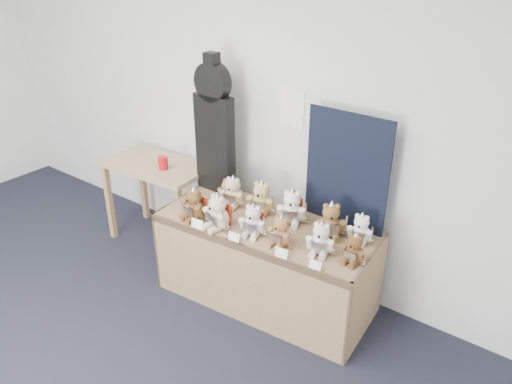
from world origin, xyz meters
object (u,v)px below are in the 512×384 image
Objects in this scene: side_table at (158,177)px; teddy_back_centre_right at (292,208)px; red_cup at (163,163)px; teddy_back_right at (331,221)px; teddy_front_left at (217,213)px; teddy_back_far_left at (227,192)px; guitar_case at (214,127)px; teddy_back_left at (233,193)px; teddy_front_far_left at (194,205)px; teddy_back_end at (361,230)px; teddy_back_centre_left at (261,199)px; teddy_front_centre at (253,221)px; teddy_front_right at (281,232)px; teddy_front_far_right at (321,239)px; display_table at (261,245)px; teddy_front_end at (354,250)px.

teddy_back_centre_right is (1.43, 0.00, 0.14)m from side_table.
teddy_back_centre_right is (1.29, 0.05, -0.04)m from red_cup.
teddy_back_right is at bearing -3.57° from side_table.
teddy_front_left is 1.36× the size of teddy_back_far_left.
guitar_case is 3.95× the size of teddy_back_right.
red_cup is (0.14, -0.04, 0.18)m from side_table.
teddy_back_left is 0.08m from teddy_back_far_left.
teddy_back_end is (1.15, 0.44, -0.01)m from teddy_front_far_left.
teddy_back_centre_left is 0.32m from teddy_back_far_left.
teddy_front_centre is 0.53m from teddy_back_far_left.
teddy_front_far_right reaches higher than teddy_front_right.
teddy_front_right is 0.32m from teddy_back_centre_right.
teddy_back_centre_right is at bearing 2.06° from red_cup.
teddy_back_left is at bearing 152.21° from teddy_front_far_right.
teddy_front_far_right is at bearing -31.08° from teddy_back_centre_left.
teddy_back_centre_right is at bearing 54.39° from teddy_front_left.
teddy_front_left is at bearing 177.40° from teddy_back_right.
red_cup is 0.41× the size of teddy_back_left.
teddy_back_right is at bearing -5.59° from teddy_back_left.
teddy_front_right is at bearing -147.99° from teddy_back_end.
side_table is (-1.30, 0.20, 0.12)m from display_table.
teddy_front_far_right is 0.67m from teddy_back_centre_left.
teddy_front_left is 0.50m from teddy_front_right.
guitar_case is at bearing 155.78° from teddy_back_centre_left.
side_table is 4.19× the size of teddy_front_end.
teddy_back_right is at bearing 60.18° from teddy_front_right.
teddy_back_left is at bearing 130.68° from teddy_front_centre.
teddy_front_left is at bearing 174.98° from teddy_front_far_right.
teddy_back_end is at bearing 35.16° from teddy_front_left.
teddy_front_far_left is 0.73m from teddy_back_centre_right.
display_table is at bearing 75.08° from teddy_front_centre.
teddy_front_left is 0.36m from teddy_back_left.
teddy_back_left is (0.92, -0.05, 0.14)m from side_table.
teddy_back_left is at bearing 79.09° from teddy_front_far_left.
teddy_back_centre_right reaches higher than side_table.
teddy_back_left reaches higher than teddy_back_end.
teddy_front_far_left is 0.92× the size of teddy_front_left.
teddy_front_end is (1.41, -0.27, -0.46)m from guitar_case.
teddy_front_left is at bearing -178.64° from teddy_front_centre.
teddy_front_far_left is at bearing -26.59° from red_cup.
teddy_front_far_left is at bearing -28.97° from side_table.
side_table is 3.25× the size of teddy_front_left.
teddy_front_right is 0.38m from teddy_back_right.
guitar_case is at bearing 118.39° from teddy_front_far_left.
teddy_front_centre is at bearing -175.69° from teddy_front_right.
teddy_back_left is (-0.62, 0.25, 0.01)m from teddy_front_right.
teddy_front_left is (1.05, -0.38, 0.15)m from side_table.
guitar_case reaches higher than display_table.
teddy_front_right is (1.54, -0.30, 0.13)m from side_table.
teddy_front_far_right reaches higher than side_table.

